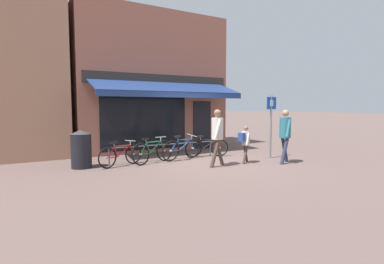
# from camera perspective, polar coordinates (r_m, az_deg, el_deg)

# --- Properties ---
(ground_plane) EXTENTS (160.00, 160.00, 0.00)m
(ground_plane) POSITION_cam_1_polar(r_m,az_deg,el_deg) (10.16, 3.52, -5.78)
(ground_plane) COLOR brown
(shop_front) EXTENTS (6.57, 4.50, 5.86)m
(shop_front) POSITION_cam_1_polar(r_m,az_deg,el_deg) (13.85, -8.45, 9.17)
(shop_front) COLOR #8E5647
(shop_front) RESTS_ON ground_plane
(bike_rack_rail) EXTENTS (3.97, 0.04, 0.57)m
(bike_rack_rail) POSITION_cam_1_polar(r_m,az_deg,el_deg) (10.51, -5.29, -2.77)
(bike_rack_rail) COLOR #47494F
(bike_rack_rail) RESTS_ON ground_plane
(bicycle_red) EXTENTS (1.57, 0.70, 0.79)m
(bicycle_red) POSITION_cam_1_polar(r_m,az_deg,el_deg) (9.72, -13.43, -4.26)
(bicycle_red) COLOR black
(bicycle_red) RESTS_ON ground_plane
(bicycle_green) EXTENTS (1.71, 0.80, 0.87)m
(bicycle_green) POSITION_cam_1_polar(r_m,az_deg,el_deg) (10.05, -7.48, -3.71)
(bicycle_green) COLOR black
(bicycle_green) RESTS_ON ground_plane
(bicycle_blue) EXTENTS (1.75, 0.55, 0.90)m
(bicycle_blue) POSITION_cam_1_polar(r_m,az_deg,el_deg) (10.55, -1.88, -3.22)
(bicycle_blue) COLOR black
(bicycle_blue) RESTS_ON ground_plane
(bicycle_black) EXTENTS (1.58, 0.82, 0.81)m
(bicycle_black) POSITION_cam_1_polar(r_m,az_deg,el_deg) (11.22, 2.77, -2.92)
(bicycle_black) COLOR black
(bicycle_black) RESTS_ON ground_plane
(pedestrian_adult) EXTENTS (0.65, 0.57, 1.80)m
(pedestrian_adult) POSITION_cam_1_polar(r_m,az_deg,el_deg) (9.37, 4.85, 0.13)
(pedestrian_adult) COLOR #47382D
(pedestrian_adult) RESTS_ON ground_plane
(pedestrian_child) EXTENTS (0.49, 0.46, 1.25)m
(pedestrian_child) POSITION_cam_1_polar(r_m,az_deg,el_deg) (10.05, 10.08, -1.50)
(pedestrian_child) COLOR #47382D
(pedestrian_child) RESTS_ON ground_plane
(pedestrian_second_adult) EXTENTS (0.60, 0.61, 1.79)m
(pedestrian_second_adult) POSITION_cam_1_polar(r_m,az_deg,el_deg) (10.34, 17.31, 0.28)
(pedestrian_second_adult) COLOR #282D47
(pedestrian_second_adult) RESTS_ON ground_plane
(litter_bin) EXTENTS (0.62, 0.62, 1.16)m
(litter_bin) POSITION_cam_1_polar(r_m,az_deg,el_deg) (9.74, -20.35, -3.06)
(litter_bin) COLOR black
(litter_bin) RESTS_ON ground_plane
(parking_sign) EXTENTS (0.44, 0.07, 2.28)m
(parking_sign) POSITION_cam_1_polar(r_m,az_deg,el_deg) (11.18, 14.81, 2.28)
(parking_sign) COLOR slate
(parking_sign) RESTS_ON ground_plane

